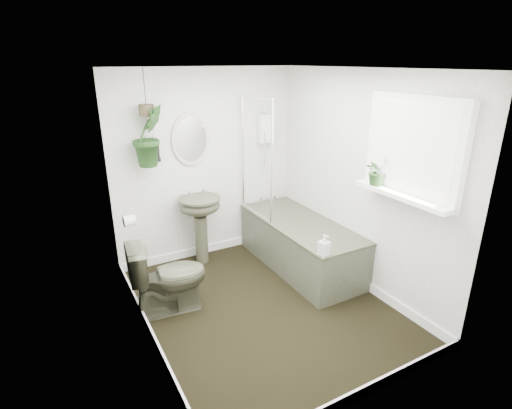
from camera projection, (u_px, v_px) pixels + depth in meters
floor at (263, 306)px, 4.10m from camera, size 2.30×2.80×0.02m
ceiling at (265, 67)px, 3.30m from camera, size 2.30×2.80×0.02m
wall_back at (206, 166)px, 4.86m from camera, size 2.30×0.02×2.30m
wall_front at (374, 263)px, 2.54m from camera, size 2.30×0.02×2.30m
wall_left at (138, 222)px, 3.17m from camera, size 0.02×2.80×2.30m
wall_right at (358, 182)px, 4.23m from camera, size 0.02×2.80×2.30m
skirting at (263, 301)px, 4.08m from camera, size 2.30×2.80×0.10m
bathtub at (300, 244)px, 4.77m from camera, size 0.72×1.72×0.58m
bath_screen at (256, 158)px, 4.68m from camera, size 0.04×0.72×1.40m
shower_box at (266, 129)px, 5.03m from camera, size 0.20×0.10×0.35m
oval_mirror at (191, 139)px, 4.62m from camera, size 0.46×0.03×0.62m
wall_sconce at (158, 152)px, 4.47m from camera, size 0.04×0.04×0.22m
toilet_roll_holder at (129, 221)px, 3.86m from camera, size 0.11×0.11×0.11m
window_recess at (414, 148)px, 3.45m from camera, size 0.08×1.00×0.90m
window_sill at (402, 195)px, 3.56m from camera, size 0.18×1.00×0.04m
window_blinds at (410, 149)px, 3.43m from camera, size 0.01×0.86×0.76m
toilet at (168, 277)px, 3.89m from camera, size 0.77×0.49×0.75m
pedestal_sink at (201, 230)px, 4.85m from camera, size 0.53×0.46×0.84m
sill_plant at (378, 171)px, 3.75m from camera, size 0.24×0.21×0.27m
hanging_plant at (149, 136)px, 4.26m from camera, size 0.43×0.39×0.66m
soap_bottle at (324, 245)px, 3.85m from camera, size 0.11×0.11×0.21m
hanging_pot at (147, 110)px, 4.16m from camera, size 0.16×0.16×0.12m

